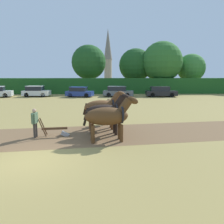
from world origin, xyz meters
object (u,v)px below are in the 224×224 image
Objects in this scene: tree_center_right at (162,62)px; draft_horse_lead_right at (106,112)px; tree_center at (135,65)px; parked_car_center_right at (161,92)px; tree_right at (191,68)px; plow at (57,131)px; farmer_at_plow at (35,121)px; parked_car_center at (118,92)px; draft_horse_trail_left at (103,107)px; church_spire at (108,55)px; parked_car_left at (36,91)px; draft_horse_lead_left at (109,116)px; tree_center_left at (89,62)px; parked_car_center_left at (79,92)px; farmer_beside_team at (109,109)px.

tree_center_right reaches higher than draft_horse_lead_right.
parked_car_center_right is at bearing -74.64° from tree_center.
tree_right reaches higher than plow.
farmer_at_plow is (-9.37, -30.02, -4.01)m from tree_center.
tree_center_right is (4.46, -1.98, 0.51)m from tree_center.
farmer_at_plow reaches higher than parked_car_center.
draft_horse_trail_left is (-10.24, -26.32, -4.06)m from tree_center_right.
tree_right is 36.13m from church_spire.
tree_right is 1.76× the size of parked_car_left.
tree_center_left is at bearing 88.64° from draft_horse_lead_left.
parked_car_center is at bearing 13.36° from parked_car_center_left.
farmer_at_plow is 22.33m from parked_car_left.
parked_car_center is at bearing -112.41° from tree_center.
farmer_beside_team is (0.23, 2.74, -0.29)m from draft_horse_lead_right.
parked_car_center_left is at bearing -96.52° from church_spire.
draft_horse_trail_left is at bearing -120.14° from tree_right.
parked_car_center_right is (8.02, 21.44, -0.57)m from draft_horse_lead_left.
tree_center is 4.66× the size of farmer_beside_team.
parked_car_center_right reaches higher than plow.
tree_center_right reaches higher than draft_horse_lead_left.
tree_right reaches higher than farmer_beside_team.
draft_horse_lead_right is 1.60× the size of farmer_beside_team.
draft_horse_lead_right is at bearing 11.38° from farmer_at_plow.
farmer_beside_team is at bearing -90.63° from church_spire.
farmer_beside_team is 17.91m from parked_car_center_left.
tree_center_right reaches higher than tree_center_left.
tree_center reaches higher than draft_horse_trail_left.
draft_horse_lead_left is at bearing -109.00° from tree_center_right.
parked_car_center is (5.62, 20.94, -0.16)m from farmer_at_plow.
parked_car_left is 12.20m from parked_car_center.
farmer_beside_team reaches higher than parked_car_center.
parked_car_center is at bearing 70.34° from plow.
farmer_beside_team is 0.37× the size of parked_car_center.
tree_center_right is 30.73m from draft_horse_lead_left.
plow is 0.36× the size of parked_car_center_right.
church_spire is 10.89× the size of plow.
farmer_at_plow is at bearing -117.69° from parked_car_center_right.
tree_center_right reaches higher than parked_car_center_left.
tree_center reaches higher than parked_car_center_left.
church_spire reaches higher than draft_horse_lead_left.
draft_horse_lead_right reaches higher than farmer_beside_team.
parked_car_center is (-3.74, -9.08, -4.17)m from tree_center.
tree_center is 31.33m from plow.
parked_car_center_left is (-13.91, -7.38, -4.71)m from tree_center_right.
church_spire is at bearing 81.57° from draft_horse_trail_left.
parked_car_center_right is at bearing 60.53° from draft_horse_lead_right.
tree_center_left is 1.83× the size of parked_car_center.
draft_horse_lead_left is 1.83× the size of farmer_at_plow.
parked_car_center_left is at bearing -177.60° from parked_car_center_right.
parked_car_center_right is at bearing 63.99° from farmer_at_plow.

